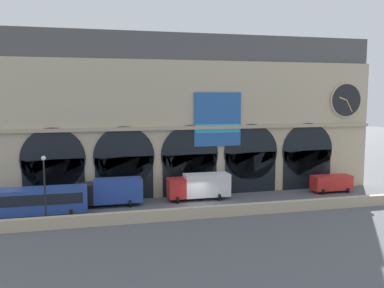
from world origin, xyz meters
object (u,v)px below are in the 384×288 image
at_px(street_lamp_quayside, 45,182).
at_px(box_truck_center, 200,186).
at_px(bus_west, 32,201).
at_px(van_east, 331,183).
at_px(box_truck_midwest, 110,191).

bearing_deg(street_lamp_quayside, box_truck_center, 21.40).
bearing_deg(bus_west, van_east, 4.58).
height_order(box_truck_center, van_east, box_truck_center).
relative_size(box_truck_midwest, van_east, 1.44).
height_order(box_truck_center, street_lamp_quayside, street_lamp_quayside).
distance_m(bus_west, box_truck_center, 18.96).
height_order(bus_west, box_truck_midwest, box_truck_midwest).
xyz_separation_m(box_truck_midwest, box_truck_center, (10.68, 0.34, 0.00)).
distance_m(box_truck_center, van_east, 17.71).
bearing_deg(box_truck_center, box_truck_midwest, -178.18).
height_order(bus_west, van_east, bus_west).
bearing_deg(street_lamp_quayside, van_east, 10.29).
relative_size(bus_west, van_east, 2.12).
xyz_separation_m(box_truck_center, street_lamp_quayside, (-17.06, -6.69, 2.71)).
bearing_deg(street_lamp_quayside, box_truck_midwest, 44.83).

